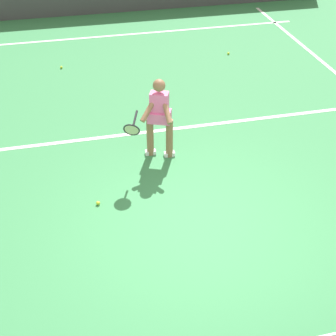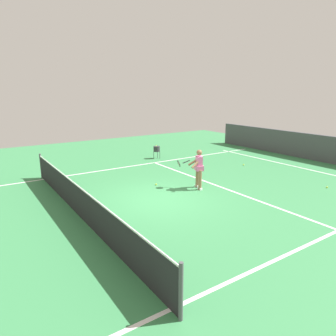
{
  "view_description": "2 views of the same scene",
  "coord_description": "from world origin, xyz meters",
  "px_view_note": "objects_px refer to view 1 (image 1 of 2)",
  "views": [
    {
      "loc": [
        1.62,
        5.05,
        5.0
      ],
      "look_at": [
        0.38,
        -0.39,
        0.88
      ],
      "focal_mm": 49.64,
      "sensor_mm": 36.0,
      "label": 1
    },
    {
      "loc": [
        -8.68,
        5.39,
        3.75
      ],
      "look_at": [
        0.24,
        -0.59,
        1.01
      ],
      "focal_mm": 32.6,
      "sensor_mm": 36.0,
      "label": 2
    }
  ],
  "objects_px": {
    "tennis_ball_near": "(98,203)",
    "tennis_ball_far": "(61,67)",
    "tennis_player": "(159,117)",
    "tennis_ball_mid": "(228,53)"
  },
  "relations": [
    {
      "from": "tennis_ball_near",
      "to": "tennis_ball_far",
      "type": "xyz_separation_m",
      "value": [
        0.36,
        -5.52,
        0.0
      ]
    },
    {
      "from": "tennis_player",
      "to": "tennis_ball_far",
      "type": "relative_size",
      "value": 23.48
    },
    {
      "from": "tennis_ball_near",
      "to": "tennis_ball_far",
      "type": "bearing_deg",
      "value": -86.25
    },
    {
      "from": "tennis_player",
      "to": "tennis_ball_far",
      "type": "distance_m",
      "value": 4.74
    },
    {
      "from": "tennis_ball_far",
      "to": "tennis_ball_mid",
      "type": "bearing_deg",
      "value": 178.83
    },
    {
      "from": "tennis_player",
      "to": "tennis_ball_near",
      "type": "xyz_separation_m",
      "value": [
        1.27,
        1.15,
        -0.81
      ]
    },
    {
      "from": "tennis_ball_near",
      "to": "tennis_ball_mid",
      "type": "xyz_separation_m",
      "value": [
        -4.09,
        -5.43,
        0.0
      ]
    },
    {
      "from": "tennis_player",
      "to": "tennis_ball_near",
      "type": "bearing_deg",
      "value": 42.14
    },
    {
      "from": "tennis_player",
      "to": "tennis_ball_near",
      "type": "distance_m",
      "value": 1.89
    },
    {
      "from": "tennis_ball_near",
      "to": "tennis_ball_mid",
      "type": "distance_m",
      "value": 6.8
    }
  ]
}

